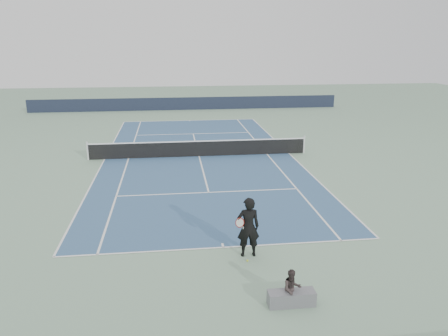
{
  "coord_description": "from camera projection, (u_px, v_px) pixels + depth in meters",
  "views": [
    {
      "loc": [
        -1.6,
        -25.02,
        6.72
      ],
      "look_at": [
        0.72,
        -6.25,
        1.1
      ],
      "focal_mm": 35.0,
      "sensor_mm": 36.0,
      "label": 1
    }
  ],
  "objects": [
    {
      "name": "court_surface",
      "position": [
        199.0,
        156.0,
        25.9
      ],
      "size": [
        10.97,
        23.77,
        0.01
      ],
      "primitive_type": "cube",
      "color": "#34557B",
      "rests_on": "ground"
    },
    {
      "name": "spectator_bench",
      "position": [
        292.0,
        293.0,
        11.38
      ],
      "size": [
        1.27,
        0.51,
        1.06
      ],
      "color": "slate",
      "rests_on": "ground"
    },
    {
      "name": "windscreen_far",
      "position": [
        186.0,
        104.0,
        42.75
      ],
      "size": [
        30.0,
        0.25,
        1.2
      ],
      "primitive_type": "cube",
      "color": "black",
      "rests_on": "ground"
    },
    {
      "name": "ground",
      "position": [
        199.0,
        156.0,
        25.9
      ],
      "size": [
        80.0,
        80.0,
        0.0
      ],
      "primitive_type": "plane",
      "color": "gray"
    },
    {
      "name": "tennis_ball",
      "position": [
        247.0,
        261.0,
        13.69
      ],
      "size": [
        0.06,
        0.06,
        0.06
      ],
      "primitive_type": "sphere",
      "color": "yellow",
      "rests_on": "ground"
    },
    {
      "name": "tennis_net",
      "position": [
        199.0,
        148.0,
        25.76
      ],
      "size": [
        12.9,
        0.1,
        1.07
      ],
      "color": "silver",
      "rests_on": "ground"
    },
    {
      "name": "tennis_player",
      "position": [
        248.0,
        227.0,
        13.81
      ],
      "size": [
        0.83,
        0.54,
        1.98
      ],
      "color": "black",
      "rests_on": "ground"
    }
  ]
}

